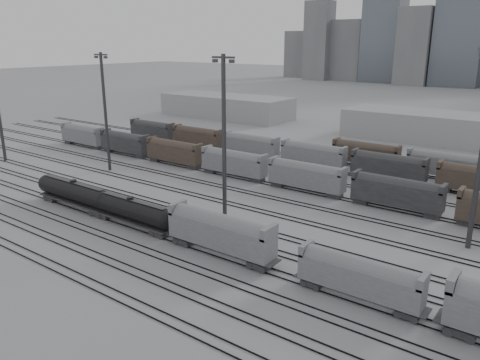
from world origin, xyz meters
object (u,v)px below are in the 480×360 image
Objects in this scene: hopper_car_b at (360,275)px; light_mast_c at (224,135)px; tank_car_b at (131,210)px; tank_car_a at (74,192)px; hopper_car_a at (220,231)px.

light_mast_c is at bearing 158.20° from hopper_car_b.
tank_car_b is at bearing 180.00° from hopper_car_b.
tank_car_b is at bearing 0.00° from tank_car_a.
tank_car_a reaches higher than tank_car_b.
light_mast_c reaches higher than tank_car_a.
light_mast_c is at bearing 24.15° from tank_car_a.
tank_car_a is 14.24m from tank_car_b.
hopper_car_b is (50.80, 0.00, 0.34)m from tank_car_a.
hopper_car_a is 19.17m from hopper_car_b.
hopper_car_b reaches higher than tank_car_a.
tank_car_a is 1.37× the size of hopper_car_b.
hopper_car_b is at bearing -21.80° from light_mast_c.
tank_car_a is 1.19× the size of hopper_car_a.
tank_car_b is 17.42m from hopper_car_a.
hopper_car_b is at bearing 0.00° from tank_car_a.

